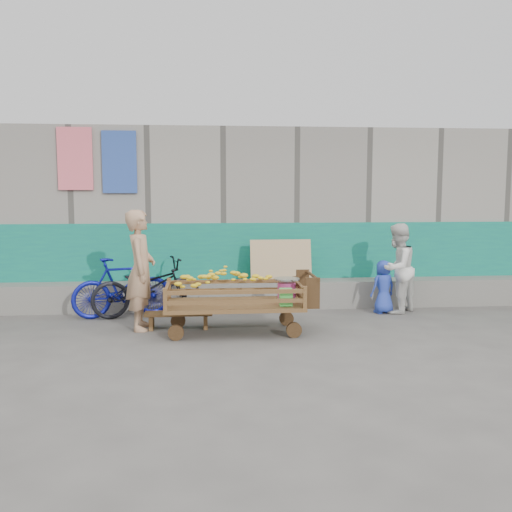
{
  "coord_description": "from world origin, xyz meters",
  "views": [
    {
      "loc": [
        -0.96,
        -6.93,
        1.93
      ],
      "look_at": [
        -0.2,
        1.2,
        1.0
      ],
      "focal_mm": 40.0,
      "sensor_mm": 36.0,
      "label": 1
    }
  ],
  "objects": [
    {
      "name": "building_wall",
      "position": [
        -0.0,
        4.05,
        1.47
      ],
      "size": [
        12.0,
        3.5,
        3.0
      ],
      "color": "gray",
      "rests_on": "ground"
    },
    {
      "name": "woman",
      "position": [
        2.1,
        1.78,
        0.71
      ],
      "size": [
        0.87,
        0.87,
        1.43
      ],
      "primitive_type": "imported",
      "rotation": [
        0.0,
        0.0,
        3.9
      ],
      "color": "silver",
      "rests_on": "ground"
    },
    {
      "name": "bicycle_blue",
      "position": [
        -2.2,
        1.87,
        0.46
      ],
      "size": [
        1.59,
        0.88,
        0.92
      ],
      "primitive_type": "imported",
      "rotation": [
        0.0,
        0.0,
        1.88
      ],
      "color": "#101798",
      "rests_on": "ground"
    },
    {
      "name": "bench",
      "position": [
        -1.32,
        1.02,
        0.17
      ],
      "size": [
        0.95,
        0.28,
        0.24
      ],
      "color": "#573517",
      "rests_on": "ground"
    },
    {
      "name": "child",
      "position": [
        1.88,
        1.76,
        0.42
      ],
      "size": [
        0.48,
        0.39,
        0.85
      ],
      "primitive_type": "imported",
      "rotation": [
        0.0,
        0.0,
        3.47
      ],
      "color": "#2841B4",
      "rests_on": "ground"
    },
    {
      "name": "banana_cart",
      "position": [
        -0.59,
        0.71,
        0.59
      ],
      "size": [
        2.04,
        0.93,
        0.87
      ],
      "color": "#573517",
      "rests_on": "ground"
    },
    {
      "name": "vendor_man",
      "position": [
        -1.83,
        1.04,
        0.84
      ],
      "size": [
        0.42,
        0.62,
        1.68
      ],
      "primitive_type": "imported",
      "rotation": [
        0.0,
        0.0,
        1.54
      ],
      "color": "tan",
      "rests_on": "ground"
    },
    {
      "name": "bicycle_dark",
      "position": [
        -1.83,
        1.89,
        0.45
      ],
      "size": [
        1.82,
        1.09,
        0.9
      ],
      "primitive_type": "imported",
      "rotation": [
        0.0,
        0.0,
        1.88
      ],
      "color": "black",
      "rests_on": "ground"
    },
    {
      "name": "ground",
      "position": [
        0.0,
        0.0,
        0.0
      ],
      "size": [
        80.0,
        80.0,
        0.0
      ],
      "primitive_type": "plane",
      "color": "#4E4B47",
      "rests_on": "ground"
    }
  ]
}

